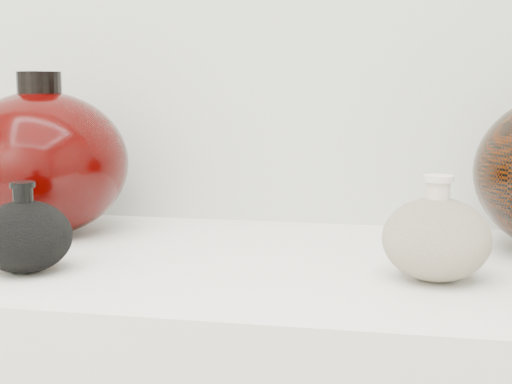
# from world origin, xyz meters

# --- Properties ---
(black_gourd_vase) EXTENTS (0.12, 0.12, 0.11)m
(black_gourd_vase) POSITION_xyz_m (-0.23, 0.83, 0.94)
(black_gourd_vase) COLOR black
(black_gourd_vase) RESTS_ON display_counter
(cream_gourd_vase) EXTENTS (0.16, 0.16, 0.12)m
(cream_gourd_vase) POSITION_xyz_m (0.24, 0.89, 0.95)
(cream_gourd_vase) COLOR #B9AF8F
(cream_gourd_vase) RESTS_ON display_counter
(left_round_pot) EXTENTS (0.32, 0.32, 0.24)m
(left_round_pot) POSITION_xyz_m (-0.31, 1.04, 1.01)
(left_round_pot) COLOR black
(left_round_pot) RESTS_ON display_counter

